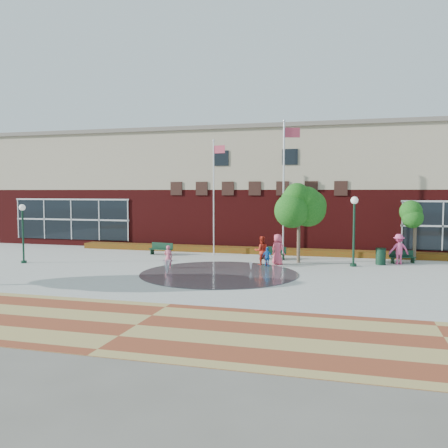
% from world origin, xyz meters
% --- Properties ---
extents(ground, '(120.00, 120.00, 0.00)m').
position_xyz_m(ground, '(0.00, 0.00, 0.00)').
color(ground, '#666056').
rests_on(ground, ground).
extents(plaza_concrete, '(46.00, 18.00, 0.01)m').
position_xyz_m(plaza_concrete, '(0.00, 4.00, 0.00)').
color(plaza_concrete, '#A8A8A0').
rests_on(plaza_concrete, ground).
extents(paver_band, '(46.00, 6.00, 0.01)m').
position_xyz_m(paver_band, '(0.00, -7.00, 0.00)').
color(paver_band, brown).
rests_on(paver_band, ground).
extents(splash_pad, '(8.40, 8.40, 0.01)m').
position_xyz_m(splash_pad, '(0.00, 3.00, 0.00)').
color(splash_pad, '#383A3D').
rests_on(splash_pad, ground).
extents(library_building, '(44.40, 10.40, 9.20)m').
position_xyz_m(library_building, '(0.00, 17.48, 4.64)').
color(library_building, '#480B0C').
rests_on(library_building, ground).
extents(flower_bed, '(26.00, 1.20, 0.40)m').
position_xyz_m(flower_bed, '(0.00, 11.60, 0.00)').
color(flower_bed, '#9D1706').
rests_on(flower_bed, ground).
extents(flagpole_left, '(0.91, 0.26, 7.91)m').
position_xyz_m(flagpole_left, '(-2.35, 10.12, 4.40)').
color(flagpole_left, silver).
rests_on(flagpole_left, ground).
extents(flagpole_right, '(1.06, 0.38, 8.90)m').
position_xyz_m(flagpole_right, '(2.59, 9.12, 4.98)').
color(flagpole_right, silver).
rests_on(flagpole_right, ground).
extents(lamp_left, '(0.38, 0.38, 3.60)m').
position_xyz_m(lamp_left, '(-12.54, 3.49, 2.24)').
color(lamp_left, '#123121').
rests_on(lamp_left, ground).
extents(lamp_right, '(0.43, 0.43, 4.09)m').
position_xyz_m(lamp_right, '(6.89, 7.41, 2.54)').
color(lamp_right, '#123121').
rests_on(lamp_right, ground).
extents(bench_left, '(1.73, 0.74, 0.84)m').
position_xyz_m(bench_left, '(-5.88, 9.11, 0.27)').
color(bench_left, '#123121').
rests_on(bench_left, ground).
extents(bench_mid, '(1.67, 0.57, 0.83)m').
position_xyz_m(bench_mid, '(1.92, 8.97, 0.27)').
color(bench_mid, '#123121').
rests_on(bench_mid, ground).
extents(bench_right, '(1.59, 0.98, 0.78)m').
position_xyz_m(bench_right, '(9.79, 9.43, 0.25)').
color(bench_right, '#123121').
rests_on(bench_right, ground).
extents(trash_can, '(0.62, 0.62, 1.02)m').
position_xyz_m(trash_can, '(8.47, 8.51, 0.52)').
color(trash_can, '#123121').
rests_on(trash_can, ground).
extents(tree_mid, '(2.90, 2.90, 4.89)m').
position_xyz_m(tree_mid, '(3.64, 8.01, 3.56)').
color(tree_mid, '#4F3F30').
rests_on(tree_mid, ground).
extents(tree_small_right, '(2.28, 2.28, 3.90)m').
position_xyz_m(tree_small_right, '(10.59, 10.61, 2.84)').
color(tree_small_right, '#4F3F30').
rests_on(tree_small_right, ground).
extents(water_jet_a, '(0.40, 0.40, 0.78)m').
position_xyz_m(water_jet_a, '(-2.50, 1.82, 0.00)').
color(water_jet_a, white).
rests_on(water_jet_a, ground).
extents(water_jet_b, '(0.20, 0.20, 0.45)m').
position_xyz_m(water_jet_b, '(1.44, 4.37, 0.00)').
color(water_jet_b, white).
rests_on(water_jet_b, ground).
extents(child_splash, '(0.51, 0.35, 1.34)m').
position_xyz_m(child_splash, '(-3.24, 3.88, 0.67)').
color(child_splash, '#E6637B').
rests_on(child_splash, ground).
extents(adult_red, '(1.02, 0.92, 1.73)m').
position_xyz_m(adult_red, '(1.62, 6.52, 0.86)').
color(adult_red, red).
rests_on(adult_red, ground).
extents(adult_pink, '(1.08, 0.95, 1.85)m').
position_xyz_m(adult_pink, '(2.53, 6.94, 0.93)').
color(adult_pink, '#EA506D').
rests_on(adult_pink, ground).
extents(child_blue, '(0.73, 0.52, 1.15)m').
position_xyz_m(child_blue, '(2.07, 6.03, 0.58)').
color(child_blue, blue).
rests_on(child_blue, ground).
extents(person_bench, '(1.34, 0.99, 1.85)m').
position_xyz_m(person_bench, '(9.51, 8.92, 0.92)').
color(person_bench, '#E64A87').
rests_on(person_bench, ground).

